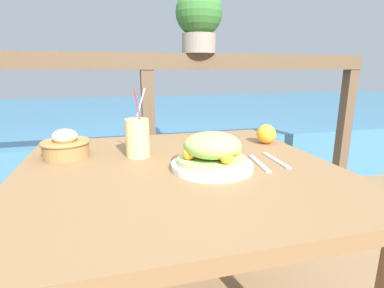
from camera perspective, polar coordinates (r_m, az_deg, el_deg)
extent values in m
cube|color=olive|center=(0.99, -2.61, -5.32)|extent=(1.02, 1.00, 0.04)
cube|color=olive|center=(1.54, -23.38, -13.48)|extent=(0.06, 0.06, 0.66)
cube|color=olive|center=(1.65, 9.82, -10.52)|extent=(0.06, 0.06, 0.66)
cube|color=brown|center=(1.72, -8.68, 15.32)|extent=(2.80, 0.08, 0.09)
cube|color=brown|center=(1.80, -8.03, -2.47)|extent=(0.07, 0.07, 1.01)
cube|color=brown|center=(2.37, 26.71, 0.22)|extent=(0.07, 0.07, 1.01)
cube|color=teal|center=(4.29, -12.11, 3.35)|extent=(12.00, 4.00, 0.46)
cylinder|color=white|center=(0.96, 3.82, -4.16)|extent=(0.26, 0.26, 0.02)
cylinder|color=#B7D17A|center=(0.96, 3.84, -3.08)|extent=(0.22, 0.22, 0.02)
ellipsoid|color=#9EC660|center=(0.94, 3.89, -0.19)|extent=(0.18, 0.18, 0.08)
sphere|color=#F9A328|center=(0.97, 8.21, -1.09)|extent=(0.04, 0.04, 0.04)
sphere|color=#F9A328|center=(1.01, 1.70, -0.34)|extent=(0.04, 0.04, 0.04)
sphere|color=#F9A328|center=(0.92, -0.61, -1.80)|extent=(0.04, 0.04, 0.04)
sphere|color=#F9A328|center=(0.89, 6.60, -2.57)|extent=(0.04, 0.04, 0.04)
cylinder|color=#DBCC7F|center=(1.10, -10.34, 1.16)|extent=(0.09, 0.09, 0.14)
cylinder|color=white|center=(1.10, -10.50, 4.90)|extent=(0.07, 0.01, 0.21)
cylinder|color=red|center=(1.08, -9.92, 4.83)|extent=(0.04, 0.05, 0.21)
cylinder|color=olive|center=(1.17, -22.86, -0.93)|extent=(0.16, 0.16, 0.06)
torus|color=olive|center=(1.16, -22.98, 0.33)|extent=(0.17, 0.17, 0.01)
ellipsoid|color=beige|center=(1.15, -23.08, 1.37)|extent=(0.09, 0.09, 0.05)
cylinder|color=gray|center=(1.79, 1.30, 18.57)|extent=(0.19, 0.19, 0.11)
sphere|color=#336B2D|center=(1.81, 1.34, 23.77)|extent=(0.26, 0.26, 0.26)
cube|color=silver|center=(1.03, 12.66, -3.58)|extent=(0.04, 0.18, 0.00)
cube|color=silver|center=(1.08, 15.67, -2.98)|extent=(0.03, 0.18, 0.00)
sphere|color=#F9A328|center=(1.31, 13.94, 1.86)|extent=(0.08, 0.08, 0.08)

